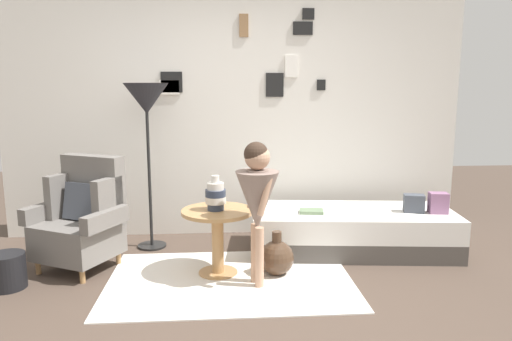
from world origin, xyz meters
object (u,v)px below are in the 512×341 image
side_table (217,228)px  demijohn_near (277,257)px  armchair (83,218)px  floor_lamp (147,105)px  book_on_daybed (311,211)px  vase_striped (216,196)px  daybed (353,230)px  magazine_basket (7,271)px  person_child (257,195)px

side_table → demijohn_near: size_ratio=1.58×
armchair → floor_lamp: floor_lamp is taller
armchair → floor_lamp: size_ratio=0.61×
side_table → floor_lamp: size_ratio=0.37×
book_on_daybed → demijohn_near: (-0.38, -0.48, -0.26)m
vase_striped → armchair: bearing=166.9°
vase_striped → demijohn_near: bearing=-4.8°
floor_lamp → demijohn_near: 1.87m
armchair → demijohn_near: (1.66, -0.31, -0.29)m
demijohn_near → floor_lamp: bearing=145.2°
vase_striped → demijohn_near: (0.51, -0.04, -0.53)m
daybed → vase_striped: (-1.31, -0.50, 0.48)m
book_on_daybed → magazine_basket: (-2.53, -0.60, -0.28)m
daybed → magazine_basket: daybed is taller
vase_striped → person_child: bearing=-37.3°
vase_striped → floor_lamp: bearing=130.4°
floor_lamp → book_on_daybed: floor_lamp is taller
side_table → floor_lamp: bearing=131.2°
vase_striped → magazine_basket: bearing=-174.5°
armchair → person_child: person_child is taller
floor_lamp → book_on_daybed: (1.53, -0.31, -0.98)m
daybed → magazine_basket: 3.02m
floor_lamp → magazine_basket: floor_lamp is taller
vase_striped → magazine_basket: 1.73m
armchair → daybed: armchair is taller
person_child → side_table: bearing=141.0°
armchair → vase_striped: 1.21m
vase_striped → person_child: 0.41m
daybed → vase_striped: bearing=-159.0°
person_child → book_on_daybed: size_ratio=5.25×
floor_lamp → demijohn_near: (1.15, -0.80, -1.25)m
armchair → person_child: bearing=-19.2°
armchair → magazine_basket: 0.71m
magazine_basket → book_on_daybed: bearing=13.4°
floor_lamp → demijohn_near: size_ratio=4.24×
side_table → person_child: (0.31, -0.25, 0.34)m
book_on_daybed → floor_lamp: bearing=168.4°
side_table → magazine_basket: 1.68m
person_child → book_on_daybed: bearing=50.8°
magazine_basket → side_table: bearing=5.7°
side_table → demijohn_near: bearing=-5.6°
vase_striped → book_on_daybed: (0.89, 0.44, -0.27)m
demijohn_near → magazine_basket: 2.15m
floor_lamp → person_child: bearing=-46.0°
daybed → book_on_daybed: (-0.42, -0.06, 0.22)m
magazine_basket → floor_lamp: bearing=42.7°
armchair → book_on_daybed: 2.05m
side_table → book_on_daybed: (0.88, 0.44, 0.01)m
daybed → magazine_basket: bearing=-167.4°
daybed → side_table: 1.40m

